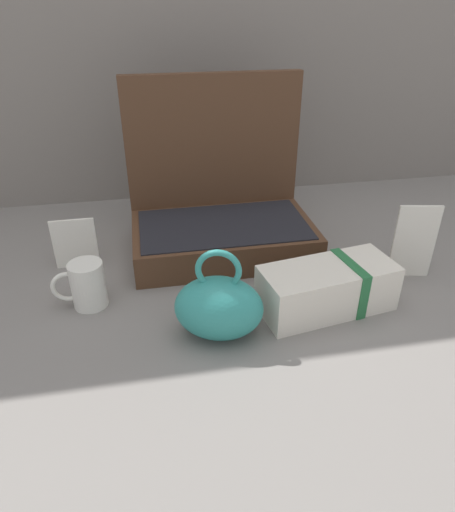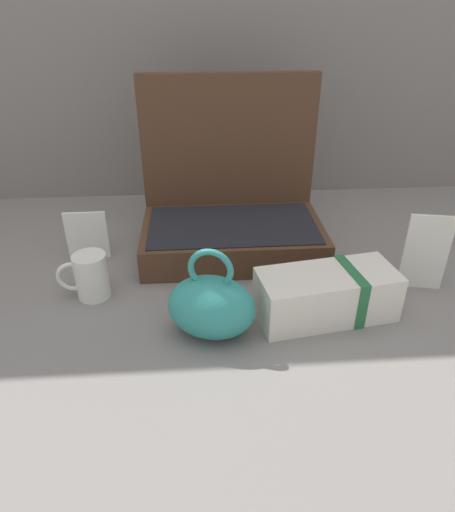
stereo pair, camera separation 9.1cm
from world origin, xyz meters
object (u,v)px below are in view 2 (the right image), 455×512
Objects in this scene: teal_pouch_handbag at (211,306)px; poster_card_right at (87,235)px; open_suitcase at (231,211)px; info_card_left at (426,253)px; cream_toiletry_bag at (328,294)px; coffee_mug at (90,276)px.

poster_card_right is at bearing 132.49° from teal_pouch_handbag.
open_suitcase is 2.50× the size of info_card_left.
cream_toiletry_bag is 2.63× the size of coffee_mug.
cream_toiletry_bag is 0.24m from info_card_left.
teal_pouch_handbag is 0.66× the size of cream_toiletry_bag.
info_card_left is 1.44× the size of poster_card_right.
cream_toiletry_bag is at bearing -61.35° from open_suitcase.
coffee_mug is 0.69m from info_card_left.
cream_toiletry_bag is 2.36× the size of poster_card_right.
poster_card_right is at bearing 177.99° from info_card_left.
coffee_mug is (-0.47, 0.10, 0.00)m from cream_toiletry_bag.
poster_card_right is at bearing 152.86° from cream_toiletry_bag.
open_suitcase reaches higher than info_card_left.
open_suitcase is at bearing 162.08° from info_card_left.
info_card_left is 0.75m from poster_card_right.
open_suitcase reaches higher than poster_card_right.
cream_toiletry_bag is at bearing 11.03° from teal_pouch_handbag.
info_card_left reaches higher than coffee_mug.
open_suitcase is 4.00× the size of coffee_mug.
teal_pouch_handbag is at bearing -100.36° from open_suitcase.
coffee_mug is at bearing 149.69° from teal_pouch_handbag.
teal_pouch_handbag is 0.28m from coffee_mug.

